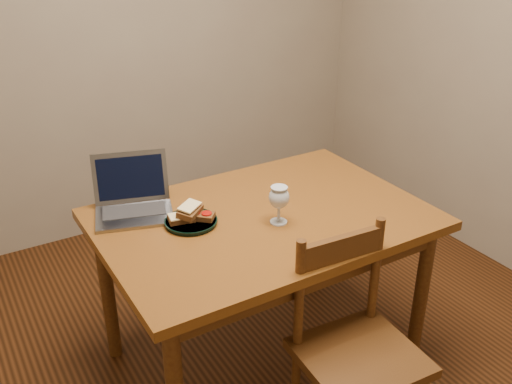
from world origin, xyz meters
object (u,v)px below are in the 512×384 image
plate (191,222)px  laptop (133,197)px  table (263,233)px  chair (357,341)px  milk_glass (279,205)px

plate → laptop: (-0.15, 0.23, 0.05)m
table → chair: bearing=-84.5°
table → milk_glass: size_ratio=8.28×
chair → milk_glass: milk_glass is taller
chair → milk_glass: size_ratio=2.78×
plate → table: bearing=-16.6°
table → plate: 0.31m
laptop → milk_glass: bearing=-24.2°
milk_glass → laptop: laptop is taller
table → milk_glass: bearing=-76.2°
plate → milk_glass: bearing=-29.0°
table → plate: (-0.28, 0.08, 0.09)m
table → laptop: bearing=144.0°
chair → plate: (-0.33, 0.63, 0.28)m
table → laptop: laptop is taller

